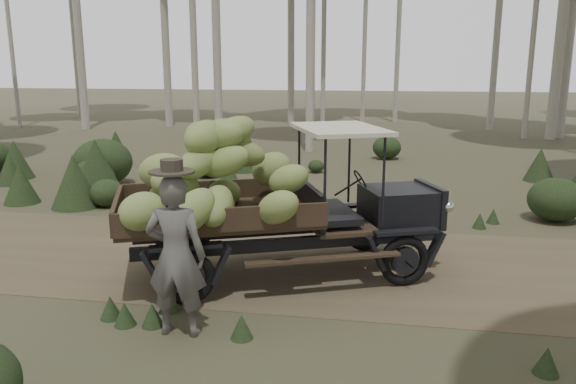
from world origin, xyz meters
name	(u,v)px	position (x,y,z in m)	size (l,w,h in m)	color
ground	(269,260)	(0.00, 0.00, 0.00)	(120.00, 120.00, 0.00)	#473D2B
dirt_track	(269,260)	(0.00, 0.00, 0.00)	(70.00, 4.00, 0.01)	brown
banana_truck	(249,188)	(-0.11, -0.85, 1.39)	(5.04, 3.43, 2.51)	black
farmer	(176,254)	(-0.54, -2.67, 0.99)	(0.73, 0.54, 2.09)	#514E4A
undergrowth	(200,196)	(-1.85, 2.04, 0.54)	(22.47, 21.78, 1.36)	#233319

